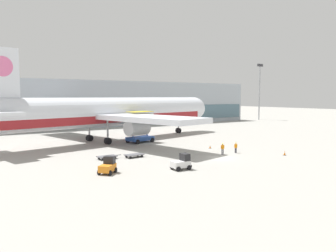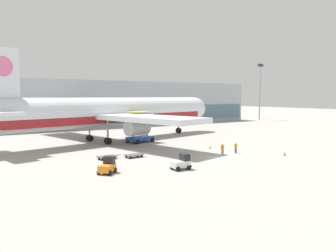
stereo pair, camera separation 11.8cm
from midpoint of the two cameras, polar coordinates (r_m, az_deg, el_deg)
The scene contains 13 objects.
ground_plane at distance 50.14m, azimuth 9.06°, elevation -5.50°, with size 400.00×400.00×0.00m, color #9E9B93.
terminal_building at distance 111.28m, azimuth -7.35°, elevation 3.97°, with size 90.00×18.20×14.00m.
light_mast at distance 135.55m, azimuth 15.75°, elevation 6.49°, with size 2.80×0.50×22.03m.
airplane_main at distance 68.42m, azimuth -9.72°, elevation 2.26°, with size 57.20×48.56×17.00m.
scissor_lift_loader at distance 65.96m, azimuth -4.83°, elevation -0.86°, with size 5.75×4.37×6.23m.
baggage_tug_foreground at distance 41.68m, azimuth 2.46°, elevation -6.38°, with size 2.49×1.70×2.00m.
baggage_tug_mid at distance 40.27m, azimuth -10.38°, elevation -6.88°, with size 2.75×2.71×2.00m.
baggage_dolly_lead at distance 49.30m, azimuth -10.50°, elevation -5.24°, with size 3.74×1.67×0.48m.
baggage_dolly_second at distance 50.12m, azimuth -5.86°, elevation -5.01°, with size 3.74×1.67×0.48m.
ground_crew_near at distance 54.73m, azimuth 11.78°, elevation -3.56°, with size 0.56×0.28×1.74m.
ground_crew_far at distance 53.08m, azimuth 9.54°, elevation -3.77°, with size 0.53×0.35×1.77m.
traffic_cone_near at distance 54.77m, azimuth 19.70°, elevation -4.46°, with size 0.40×0.40×0.72m.
traffic_cone_far at distance 58.91m, azimuth 7.40°, elevation -3.62°, with size 0.40×0.40×0.54m.
Camera 2 is at (-32.93, -36.66, 9.21)m, focal length 35.00 mm.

